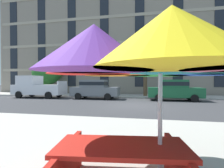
{
  "coord_description": "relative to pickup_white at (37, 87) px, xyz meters",
  "views": [
    {
      "loc": [
        0.72,
        -11.42,
        1.65
      ],
      "look_at": [
        -2.2,
        3.2,
        1.4
      ],
      "focal_mm": 27.05,
      "sensor_mm": 36.0,
      "label": 1
    }
  ],
  "objects": [
    {
      "name": "sidewalk_far",
      "position": [
        9.95,
        3.1,
        -0.97
      ],
      "size": [
        56.0,
        3.6,
        0.12
      ],
      "primitive_type": "cube",
      "color": "#B2ADA3",
      "rests_on": "ground"
    },
    {
      "name": "picnic_table",
      "position": [
        10.35,
        -12.83,
        -0.54
      ],
      "size": [
        1.98,
        1.74,
        0.77
      ],
      "color": "red",
      "rests_on": "ground"
    },
    {
      "name": "apartment_building",
      "position": [
        9.95,
        11.29,
        8.57
      ],
      "size": [
        38.97,
        12.08,
        19.2
      ],
      "color": "gray",
      "rests_on": "ground"
    },
    {
      "name": "patio_umbrella",
      "position": [
        10.87,
        -12.7,
        0.98
      ],
      "size": [
        3.29,
        3.29,
        2.32
      ],
      "color": "silver",
      "rests_on": "ground"
    },
    {
      "name": "street_tree_middle",
      "position": [
        10.74,
        2.95,
        3.42
      ],
      "size": [
        2.29,
        2.05,
        5.54
      ],
      "color": "brown",
      "rests_on": "ground"
    },
    {
      "name": "pickup_white",
      "position": [
        0.0,
        0.0,
        0.0
      ],
      "size": [
        5.1,
        2.12,
        2.2
      ],
      "color": "silver",
      "rests_on": "ground"
    },
    {
      "name": "sedan_green",
      "position": [
        13.03,
        -0.0,
        -0.08
      ],
      "size": [
        4.4,
        1.98,
        1.78
      ],
      "color": "#195933",
      "rests_on": "ground"
    },
    {
      "name": "sedan_gray",
      "position": [
        6.02,
        -0.0,
        -0.08
      ],
      "size": [
        4.4,
        1.98,
        1.78
      ],
      "color": "slate",
      "rests_on": "ground"
    },
    {
      "name": "street_tree_left",
      "position": [
        -1.21,
        3.65,
        1.77
      ],
      "size": [
        3.52,
        3.41,
        4.51
      ],
      "color": "#4C3823",
      "rests_on": "ground"
    },
    {
      "name": "ground_plane",
      "position": [
        9.95,
        -3.7,
        -1.03
      ],
      "size": [
        120.0,
        120.0,
        0.0
      ],
      "primitive_type": "plane",
      "color": "#38383A"
    }
  ]
}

